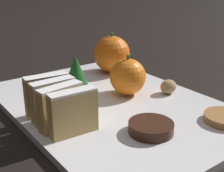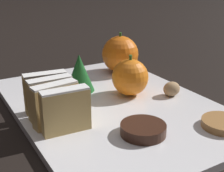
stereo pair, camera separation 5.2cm
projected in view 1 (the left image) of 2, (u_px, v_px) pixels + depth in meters
The scene contains 11 objects.
ground_plane at pixel (112, 109), 0.53m from camera, with size 6.00×6.00×0.00m, color black.
serving_platter at pixel (112, 106), 0.53m from camera, with size 0.31×0.43×0.01m.
stollen_slice_front at pixel (73, 113), 0.42m from camera, with size 0.07×0.02×0.06m.
stollen_slice_second at pixel (61, 107), 0.44m from camera, with size 0.07×0.03×0.06m.
stollen_slice_third at pixel (54, 100), 0.46m from camera, with size 0.07×0.02×0.06m.
stollen_slice_fourth at pixel (47, 95), 0.48m from camera, with size 0.07×0.03×0.06m.
orange_near at pixel (128, 77), 0.55m from camera, with size 0.07×0.07×0.07m.
orange_far at pixel (112, 54), 0.67m from camera, with size 0.08×0.08×0.09m.
walnut at pixel (168, 87), 0.56m from camera, with size 0.03×0.03×0.03m.
chocolate_cookie at pixel (151, 127), 0.43m from camera, with size 0.06×0.06×0.02m.
evergreen_sprig at pixel (76, 74), 0.56m from camera, with size 0.05×0.05×0.07m.
Camera 1 is at (-0.29, -0.39, 0.22)m, focal length 50.00 mm.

